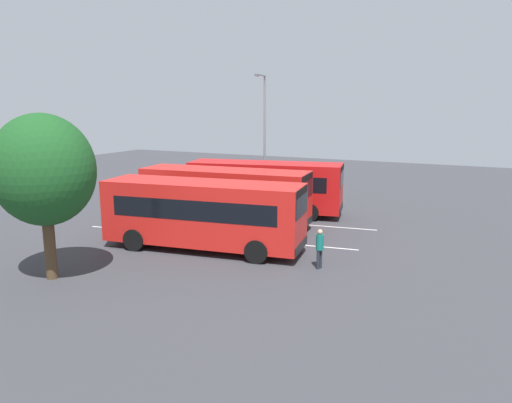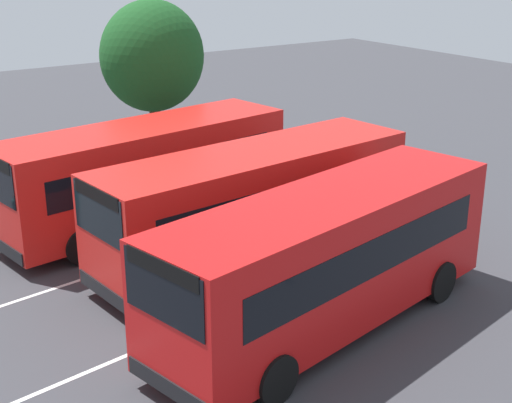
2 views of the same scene
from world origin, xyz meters
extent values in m
plane|color=#38383D|center=(0.00, 0.00, 0.00)|extent=(71.06, 71.06, 0.00)
cube|color=red|center=(0.66, -4.03, 1.79)|extent=(9.61, 3.80, 2.84)
cube|color=black|center=(5.24, -3.38, 2.55)|extent=(0.43, 2.21, 1.19)
cube|color=black|center=(0.48, -2.82, 2.13)|extent=(7.78, 1.18, 0.91)
cube|color=black|center=(0.83, -5.25, 2.13)|extent=(7.78, 1.18, 0.91)
cube|color=black|center=(5.26, -3.38, 3.03)|extent=(0.38, 2.01, 0.32)
cube|color=black|center=(5.27, -3.38, 0.58)|extent=(0.42, 2.31, 0.36)
cylinder|color=black|center=(3.45, -2.43, 0.52)|extent=(1.07, 0.42, 1.04)
cylinder|color=black|center=(3.78, -4.80, 0.52)|extent=(1.07, 0.42, 1.04)
cylinder|color=black|center=(-2.47, -3.27, 0.52)|extent=(1.07, 0.42, 1.04)
cylinder|color=black|center=(-2.14, -5.64, 0.52)|extent=(1.07, 0.42, 1.04)
cube|color=red|center=(-0.57, 0.16, 1.79)|extent=(9.55, 3.43, 2.84)
cube|color=black|center=(4.04, 0.62, 2.55)|extent=(0.34, 2.21, 1.19)
cube|color=black|center=(-0.69, 1.39, 2.13)|extent=(7.82, 0.86, 0.91)
cube|color=black|center=(-0.44, -1.06, 2.13)|extent=(7.82, 0.86, 0.91)
cube|color=black|center=(4.06, 0.62, 3.03)|extent=(0.30, 2.01, 0.32)
cube|color=black|center=(4.07, 0.62, 0.58)|extent=(0.33, 2.31, 0.36)
cylinder|color=black|center=(2.29, 1.65, 0.52)|extent=(1.06, 0.38, 1.04)
cylinder|color=black|center=(2.53, -0.73, 0.52)|extent=(1.06, 0.38, 1.04)
cylinder|color=black|center=(-3.66, 1.06, 0.52)|extent=(1.06, 0.38, 1.04)
cylinder|color=black|center=(-3.42, -1.32, 0.52)|extent=(1.06, 0.38, 1.04)
cube|color=red|center=(0.10, 4.07, 1.79)|extent=(9.66, 4.31, 2.84)
cube|color=black|center=(4.64, 4.99, 2.55)|extent=(0.56, 2.19, 1.19)
cube|color=black|center=(-0.15, 5.28, 2.13)|extent=(7.71, 1.63, 0.91)
cube|color=black|center=(0.34, 2.87, 2.13)|extent=(7.71, 1.63, 0.91)
cube|color=black|center=(4.66, 4.99, 3.03)|extent=(0.50, 1.99, 0.32)
cube|color=black|center=(4.67, 4.99, 0.58)|extent=(0.56, 2.29, 0.36)
cylinder|color=black|center=(2.79, 5.84, 0.52)|extent=(1.07, 0.48, 1.04)
cylinder|color=black|center=(3.26, 3.49, 0.52)|extent=(1.07, 0.48, 1.04)
cylinder|color=black|center=(-3.07, 4.66, 0.52)|extent=(1.07, 0.48, 1.04)
cylinder|color=black|center=(-2.60, 2.31, 0.52)|extent=(1.07, 0.48, 1.04)
cylinder|color=#232833|center=(6.40, -4.35, 0.41)|extent=(0.13, 0.13, 0.82)
cylinder|color=#232833|center=(6.46, -4.20, 0.41)|extent=(0.13, 0.13, 0.82)
cylinder|color=#146B60|center=(6.43, -4.27, 1.14)|extent=(0.42, 0.42, 0.65)
sphere|color=tan|center=(6.43, -4.27, 1.57)|extent=(0.22, 0.22, 0.22)
cylinder|color=gray|center=(-1.86, 8.22, 4.35)|extent=(0.16, 0.16, 8.71)
cylinder|color=gray|center=(-1.59, 7.03, 8.61)|extent=(0.64, 2.40, 0.10)
cube|color=slate|center=(-1.32, 5.84, 8.53)|extent=(0.32, 0.59, 0.14)
cylinder|color=#4C3823|center=(-2.66, -9.92, 1.38)|extent=(0.44, 0.44, 2.77)
ellipsoid|color=#194C1E|center=(-2.66, -9.92, 4.29)|extent=(4.05, 3.64, 4.25)
cube|color=silver|center=(0.00, -2.02, 0.00)|extent=(14.58, 2.19, 0.01)
cube|color=silver|center=(0.00, 2.02, 0.00)|extent=(14.58, 2.19, 0.01)
camera|label=1|loc=(12.42, -22.66, 6.71)|focal=33.89mm
camera|label=2|loc=(9.90, 15.63, 8.48)|focal=51.39mm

